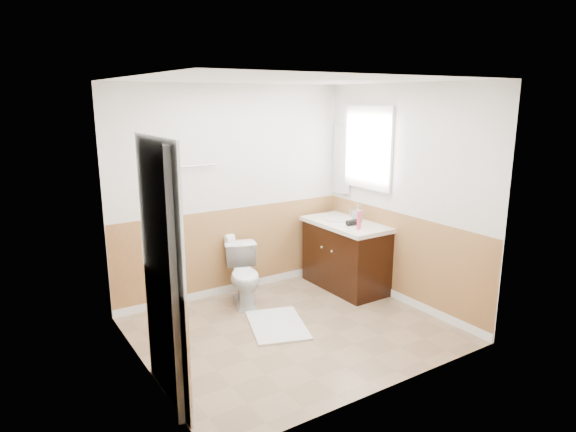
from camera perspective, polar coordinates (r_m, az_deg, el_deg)
floor at (r=5.28m, az=0.57°, el=-12.93°), size 3.00×3.00×0.00m
ceiling at (r=4.73m, az=0.65°, el=15.35°), size 3.00×3.00×0.00m
wall_back at (r=5.96m, az=-6.30°, el=2.79°), size 3.00×0.00×3.00m
wall_front at (r=3.87m, az=11.28°, el=-3.24°), size 3.00×0.00×3.00m
wall_left at (r=4.24m, az=-16.59°, el=-2.07°), size 0.00×3.00×3.00m
wall_right at (r=5.80m, az=13.10°, el=2.22°), size 0.00×3.00×3.00m
wainscot_back at (r=6.13m, az=-6.07°, el=-4.14°), size 3.00×0.00×3.00m
wainscot_front at (r=4.15m, az=10.68°, el=-13.17°), size 3.00×0.00×3.00m
wainscot_left at (r=4.49m, az=-15.79°, el=-11.30°), size 0.00×2.60×2.60m
wainscot_right at (r=5.97m, az=12.64°, el=-4.86°), size 0.00×2.60×2.60m
toilet at (r=5.81m, az=-5.02°, el=-6.80°), size 0.57×0.75×0.68m
bath_mat at (r=5.36m, az=-1.25°, el=-12.37°), size 0.78×0.93×0.02m
vanity_cabinet at (r=6.28m, az=6.62°, el=-4.68°), size 0.55×1.10×0.80m
vanity_knob_left at (r=5.98m, az=5.03°, el=-4.06°), size 0.03×0.03×0.03m
vanity_knob_right at (r=6.13m, az=3.89°, el=-3.59°), size 0.03×0.03×0.03m
countertop at (r=6.15m, az=6.65°, el=-0.93°), size 0.60×1.15×0.05m
sink_basin at (r=6.26m, az=5.86°, el=-0.32°), size 0.36×0.36×0.02m
faucet at (r=6.36m, az=7.15°, el=0.41°), size 0.02×0.02×0.14m
lotion_bottle at (r=5.81m, az=8.14°, el=-0.46°), size 0.05×0.05×0.22m
soap_dispenser at (r=6.16m, az=7.96°, el=0.31°), size 0.11×0.11×0.21m
hair_dryer_body at (r=6.00m, az=7.32°, el=-0.74°), size 0.14×0.07×0.07m
hair_dryer_handle at (r=6.01m, az=6.91°, el=-0.99°), size 0.03×0.03×0.07m
mirror_panel at (r=6.54m, az=6.15°, el=6.40°), size 0.02×0.35×0.90m
window_frame at (r=6.12m, az=9.19°, el=7.72°), size 0.04×0.80×1.00m
window_glass at (r=6.13m, az=9.30°, el=7.72°), size 0.01×0.70×0.90m
door at (r=3.93m, az=-13.07°, el=-6.61°), size 0.29×0.78×2.04m
door_frame at (r=3.90m, az=-14.13°, el=-6.66°), size 0.02×0.92×2.10m
door_knob at (r=4.26m, az=-13.79°, el=-6.04°), size 0.06×0.06×0.06m
towel_bar at (r=5.63m, az=-11.18°, el=5.61°), size 0.62×0.02×0.02m
tp_holder_bar at (r=5.98m, az=-6.71°, el=-2.61°), size 0.14×0.02×0.02m
tp_roll at (r=5.98m, az=-6.71°, el=-2.61°), size 0.10×0.11×0.11m
tp_sheet at (r=6.01m, az=-6.68°, el=-3.61°), size 0.10×0.01×0.16m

